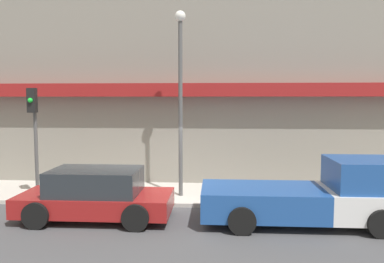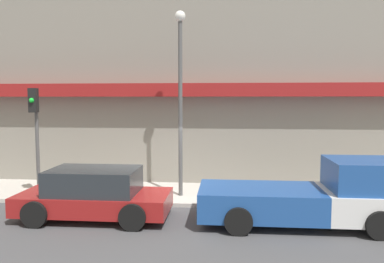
{
  "view_description": "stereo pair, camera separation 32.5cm",
  "coord_description": "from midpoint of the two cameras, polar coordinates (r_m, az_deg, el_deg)",
  "views": [
    {
      "loc": [
        2.03,
        -11.58,
        3.44
      ],
      "look_at": [
        1.21,
        1.19,
        2.33
      ],
      "focal_mm": 35.0,
      "sensor_mm": 36.0,
      "label": 1
    },
    {
      "loc": [
        2.35,
        -11.56,
        3.44
      ],
      "look_at": [
        1.21,
        1.19,
        2.33
      ],
      "focal_mm": 35.0,
      "sensor_mm": 36.0,
      "label": 2
    }
  ],
  "objects": [
    {
      "name": "pickup_truck",
      "position": [
        10.92,
        17.74,
        -9.27
      ],
      "size": [
        5.55,
        2.17,
        1.82
      ],
      "rotation": [
        0.0,
        0.0,
        -0.04
      ],
      "color": "silver",
      "rests_on": "ground"
    },
    {
      "name": "parked_car",
      "position": [
        11.21,
        -15.25,
        -9.29
      ],
      "size": [
        4.31,
        2.01,
        1.45
      ],
      "rotation": [
        0.0,
        0.0,
        -0.03
      ],
      "color": "maroon",
      "rests_on": "ground"
    },
    {
      "name": "sidewalk",
      "position": [
        13.66,
        -5.73,
        -9.36
      ],
      "size": [
        36.0,
        2.97,
        0.13
      ],
      "color": "#B7B2A8",
      "rests_on": "ground"
    },
    {
      "name": "building",
      "position": [
        16.36,
        -4.22,
        13.62
      ],
      "size": [
        19.8,
        3.8,
        11.84
      ],
      "color": "gray",
      "rests_on": "ground"
    },
    {
      "name": "ground_plane",
      "position": [
        12.27,
        -6.89,
        -11.34
      ],
      "size": [
        80.0,
        80.0,
        0.0
      ],
      "primitive_type": "plane",
      "color": "#424244"
    },
    {
      "name": "fire_hydrant",
      "position": [
        13.43,
        -13.43,
        -8.05
      ],
      "size": [
        0.17,
        0.17,
        0.65
      ],
      "color": "yellow",
      "rests_on": "sidewalk"
    },
    {
      "name": "traffic_light",
      "position": [
        13.46,
        -23.57,
        1.2
      ],
      "size": [
        0.28,
        0.42,
        3.67
      ],
      "color": "#4C4C4C",
      "rests_on": "sidewalk"
    },
    {
      "name": "street_lamp",
      "position": [
        12.66,
        -2.52,
        7.32
      ],
      "size": [
        0.36,
        0.36,
        6.23
      ],
      "color": "#4C4C4C",
      "rests_on": "sidewalk"
    }
  ]
}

